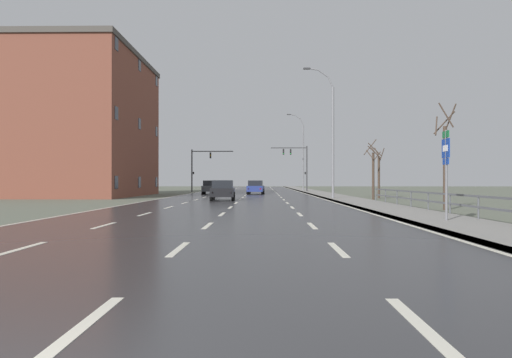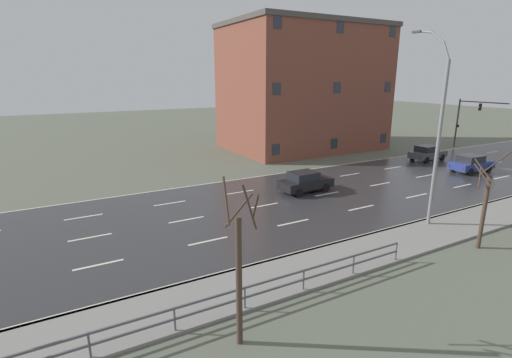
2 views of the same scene
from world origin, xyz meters
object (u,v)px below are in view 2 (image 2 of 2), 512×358
Objects in this scene: traffic_signal_left at (467,116)px; car_mid_centre at (305,182)px; street_lamp_midground at (437,134)px; car_near_right at (471,163)px; brick_building at (303,88)px; car_far_left at (427,153)px.

car_mid_centre is at bearing -78.67° from traffic_signal_left.
car_mid_centre is at bearing -164.83° from street_lamp_midground.
traffic_signal_left is 28.22m from car_mid_centre.
car_near_right is 0.24× the size of brick_building.
car_far_left is (2.58, -9.88, -3.09)m from traffic_signal_left.
car_near_right is at bearing 79.91° from car_mid_centre.
traffic_signal_left is at bearing 102.79° from car_far_left.
car_mid_centre is at bearing -82.40° from car_far_left.
car_mid_centre is 0.24× the size of brick_building.
car_far_left and car_near_right have the same top height.
car_near_right is at bearing -54.00° from traffic_signal_left.
street_lamp_midground is at bearing 12.80° from car_mid_centre.
car_far_left is 5.27m from car_near_right.
car_far_left is 15.65m from brick_building.
brick_building is at bearing -120.35° from traffic_signal_left.
street_lamp_midground is 0.62× the size of brick_building.
brick_building reaches higher than car_mid_centre.
traffic_signal_left is 0.33× the size of brick_building.
traffic_signal_left reaches higher than car_mid_centre.
street_lamp_midground is at bearing -54.49° from car_far_left.
traffic_signal_left is 1.40× the size of car_far_left.
street_lamp_midground reaches higher than car_near_right.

